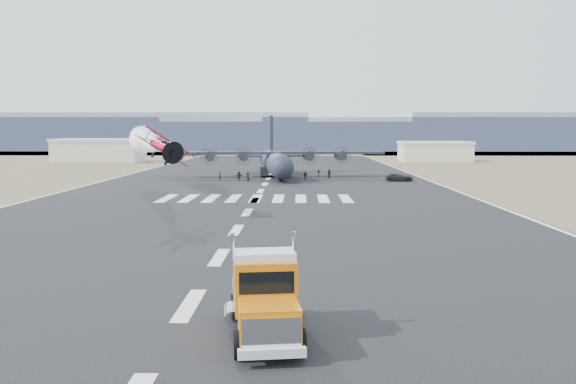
{
  "coord_description": "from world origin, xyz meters",
  "views": [
    {
      "loc": [
        5.64,
        -30.81,
        9.03
      ],
      "look_at": [
        4.81,
        19.04,
        4.0
      ],
      "focal_mm": 38.0,
      "sensor_mm": 36.0,
      "label": 1
    }
  ],
  "objects_px": {
    "semi_truck": "(264,294)",
    "crew_b": "(279,174)",
    "crew_d": "(305,175)",
    "crew_f": "(239,176)",
    "crew_g": "(220,176)",
    "crew_a": "(275,173)",
    "hangar_left": "(100,150)",
    "transport_aircraft": "(275,160)",
    "support_vehicle": "(399,177)",
    "crew_h": "(329,174)",
    "crew_c": "(319,175)",
    "crew_e": "(248,176)",
    "hangar_right": "(435,151)",
    "aerobatic_biplane": "(163,147)"
  },
  "relations": [
    {
      "from": "semi_truck",
      "to": "crew_b",
      "type": "relative_size",
      "value": 4.81
    },
    {
      "from": "crew_d",
      "to": "crew_f",
      "type": "bearing_deg",
      "value": -152.62
    },
    {
      "from": "crew_b",
      "to": "semi_truck",
      "type": "bearing_deg",
      "value": -49.65
    },
    {
      "from": "crew_f",
      "to": "crew_g",
      "type": "relative_size",
      "value": 1.01
    },
    {
      "from": "semi_truck",
      "to": "crew_a",
      "type": "height_order",
      "value": "semi_truck"
    },
    {
      "from": "hangar_left",
      "to": "semi_truck",
      "type": "xyz_separation_m",
      "value": [
        56.16,
        -149.58,
        -1.54
      ]
    },
    {
      "from": "transport_aircraft",
      "to": "support_vehicle",
      "type": "height_order",
      "value": "transport_aircraft"
    },
    {
      "from": "crew_a",
      "to": "crew_h",
      "type": "bearing_deg",
      "value": 141.41
    },
    {
      "from": "transport_aircraft",
      "to": "crew_h",
      "type": "xyz_separation_m",
      "value": [
        10.4,
        -5.47,
        -2.27
      ]
    },
    {
      "from": "semi_truck",
      "to": "crew_c",
      "type": "xyz_separation_m",
      "value": [
        5.3,
        86.35,
        -0.96
      ]
    },
    {
      "from": "transport_aircraft",
      "to": "crew_e",
      "type": "height_order",
      "value": "transport_aircraft"
    },
    {
      "from": "support_vehicle",
      "to": "crew_f",
      "type": "distance_m",
      "value": 28.89
    },
    {
      "from": "hangar_right",
      "to": "crew_e",
      "type": "height_order",
      "value": "hangar_right"
    },
    {
      "from": "crew_a",
      "to": "crew_f",
      "type": "distance_m",
      "value": 9.39
    },
    {
      "from": "transport_aircraft",
      "to": "crew_g",
      "type": "bearing_deg",
      "value": -140.33
    },
    {
      "from": "aerobatic_biplane",
      "to": "crew_b",
      "type": "distance_m",
      "value": 54.13
    },
    {
      "from": "support_vehicle",
      "to": "crew_c",
      "type": "height_order",
      "value": "crew_c"
    },
    {
      "from": "crew_g",
      "to": "aerobatic_biplane",
      "type": "bearing_deg",
      "value": 136.83
    },
    {
      "from": "crew_e",
      "to": "crew_g",
      "type": "distance_m",
      "value": 5.21
    },
    {
      "from": "hangar_left",
      "to": "crew_a",
      "type": "height_order",
      "value": "hangar_left"
    },
    {
      "from": "hangar_left",
      "to": "semi_truck",
      "type": "bearing_deg",
      "value": -69.42
    },
    {
      "from": "crew_e",
      "to": "crew_f",
      "type": "height_order",
      "value": "crew_f"
    },
    {
      "from": "crew_c",
      "to": "crew_h",
      "type": "height_order",
      "value": "crew_c"
    },
    {
      "from": "semi_truck",
      "to": "crew_g",
      "type": "bearing_deg",
      "value": 91.19
    },
    {
      "from": "hangar_right",
      "to": "crew_f",
      "type": "xyz_separation_m",
      "value": [
        -51.06,
        -71.25,
        -2.17
      ]
    },
    {
      "from": "aerobatic_biplane",
      "to": "crew_h",
      "type": "relative_size",
      "value": 3.45
    },
    {
      "from": "aerobatic_biplane",
      "to": "crew_e",
      "type": "relative_size",
      "value": 3.76
    },
    {
      "from": "crew_d",
      "to": "semi_truck",
      "type": "bearing_deg",
      "value": -79.1
    },
    {
      "from": "crew_e",
      "to": "crew_f",
      "type": "relative_size",
      "value": 0.97
    },
    {
      "from": "support_vehicle",
      "to": "crew_e",
      "type": "height_order",
      "value": "crew_e"
    },
    {
      "from": "crew_a",
      "to": "hangar_left",
      "type": "bearing_deg",
      "value": -77.84
    },
    {
      "from": "crew_c",
      "to": "hangar_right",
      "type": "bearing_deg",
      "value": -29.35
    },
    {
      "from": "hangar_left",
      "to": "crew_f",
      "type": "distance_m",
      "value": 81.24
    },
    {
      "from": "hangar_right",
      "to": "crew_b",
      "type": "distance_m",
      "value": 78.76
    },
    {
      "from": "support_vehicle",
      "to": "crew_b",
      "type": "xyz_separation_m",
      "value": [
        -21.86,
        6.21,
        0.21
      ]
    },
    {
      "from": "crew_b",
      "to": "crew_a",
      "type": "bearing_deg",
      "value": 164.75
    },
    {
      "from": "crew_a",
      "to": "crew_e",
      "type": "distance_m",
      "value": 8.43
    },
    {
      "from": "hangar_left",
      "to": "crew_e",
      "type": "xyz_separation_m",
      "value": [
        48.53,
        -66.28,
        -2.6
      ]
    },
    {
      "from": "hangar_left",
      "to": "crew_g",
      "type": "height_order",
      "value": "hangar_left"
    },
    {
      "from": "semi_truck",
      "to": "crew_a",
      "type": "relative_size",
      "value": 4.94
    },
    {
      "from": "support_vehicle",
      "to": "crew_b",
      "type": "height_order",
      "value": "crew_b"
    },
    {
      "from": "crew_b",
      "to": "support_vehicle",
      "type": "bearing_deg",
      "value": 23.09
    },
    {
      "from": "semi_truck",
      "to": "crew_h",
      "type": "xyz_separation_m",
      "value": [
        7.29,
        88.68,
        -0.98
      ]
    },
    {
      "from": "crew_d",
      "to": "crew_g",
      "type": "bearing_deg",
      "value": -158.54
    },
    {
      "from": "hangar_left",
      "to": "crew_h",
      "type": "distance_m",
      "value": 87.99
    },
    {
      "from": "crew_b",
      "to": "crew_g",
      "type": "relative_size",
      "value": 1.08
    },
    {
      "from": "support_vehicle",
      "to": "crew_a",
      "type": "xyz_separation_m",
      "value": [
        -22.55,
        7.16,
        0.18
      ]
    },
    {
      "from": "hangar_left",
      "to": "crew_c",
      "type": "distance_m",
      "value": 88.22
    },
    {
      "from": "hangar_right",
      "to": "crew_c",
      "type": "distance_m",
      "value": 77.43
    },
    {
      "from": "aerobatic_biplane",
      "to": "crew_d",
      "type": "distance_m",
      "value": 52.6
    }
  ]
}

